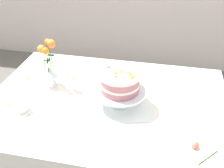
{
  "coord_description": "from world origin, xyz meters",
  "views": [
    {
      "loc": [
        0.29,
        -1.24,
        1.67
      ],
      "look_at": [
        0.03,
        -0.01,
        0.86
      ],
      "focal_mm": 43.07,
      "sensor_mm": 36.0,
      "label": 1
    }
  ],
  "objects_px": {
    "flower_vase": "(49,67)",
    "dining_table": "(106,115)",
    "cake_stand": "(120,93)",
    "teacup": "(21,108)",
    "layer_cake": "(120,81)",
    "fallen_rose": "(196,145)"
  },
  "relations": [
    {
      "from": "layer_cake",
      "to": "flower_vase",
      "type": "height_order",
      "value": "flower_vase"
    },
    {
      "from": "dining_table",
      "to": "fallen_rose",
      "type": "relative_size",
      "value": 11.27
    },
    {
      "from": "dining_table",
      "to": "fallen_rose",
      "type": "xyz_separation_m",
      "value": [
        0.49,
        -0.26,
        0.11
      ]
    },
    {
      "from": "teacup",
      "to": "fallen_rose",
      "type": "bearing_deg",
      "value": -5.2
    },
    {
      "from": "cake_stand",
      "to": "teacup",
      "type": "xyz_separation_m",
      "value": [
        -0.52,
        -0.17,
        -0.06
      ]
    },
    {
      "from": "layer_cake",
      "to": "flower_vase",
      "type": "xyz_separation_m",
      "value": [
        -0.46,
        0.11,
        -0.02
      ]
    },
    {
      "from": "dining_table",
      "to": "layer_cake",
      "type": "relative_size",
      "value": 6.31
    },
    {
      "from": "dining_table",
      "to": "teacup",
      "type": "relative_size",
      "value": 11.69
    },
    {
      "from": "flower_vase",
      "to": "dining_table",
      "type": "bearing_deg",
      "value": -15.77
    },
    {
      "from": "teacup",
      "to": "fallen_rose",
      "type": "distance_m",
      "value": 0.93
    },
    {
      "from": "layer_cake",
      "to": "dining_table",
      "type": "bearing_deg",
      "value": 177.22
    },
    {
      "from": "flower_vase",
      "to": "teacup",
      "type": "bearing_deg",
      "value": -101.97
    },
    {
      "from": "dining_table",
      "to": "flower_vase",
      "type": "distance_m",
      "value": 0.45
    },
    {
      "from": "cake_stand",
      "to": "dining_table",
      "type": "bearing_deg",
      "value": 177.26
    },
    {
      "from": "cake_stand",
      "to": "teacup",
      "type": "bearing_deg",
      "value": -161.55
    },
    {
      "from": "flower_vase",
      "to": "teacup",
      "type": "xyz_separation_m",
      "value": [
        -0.06,
        -0.28,
        -0.11
      ]
    },
    {
      "from": "cake_stand",
      "to": "teacup",
      "type": "distance_m",
      "value": 0.55
    },
    {
      "from": "fallen_rose",
      "to": "layer_cake",
      "type": "bearing_deg",
      "value": 147.8
    },
    {
      "from": "flower_vase",
      "to": "fallen_rose",
      "type": "xyz_separation_m",
      "value": [
        0.86,
        -0.37,
        -0.12
      ]
    },
    {
      "from": "cake_stand",
      "to": "teacup",
      "type": "height_order",
      "value": "cake_stand"
    },
    {
      "from": "dining_table",
      "to": "layer_cake",
      "type": "distance_m",
      "value": 0.26
    },
    {
      "from": "layer_cake",
      "to": "teacup",
      "type": "distance_m",
      "value": 0.56
    }
  ]
}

